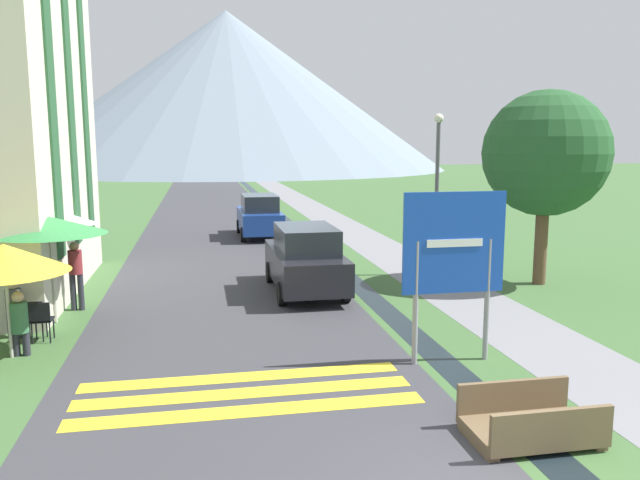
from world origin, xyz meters
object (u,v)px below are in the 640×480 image
(tree_by_path, at_px, (546,154))
(cafe_chair_middle, at_px, (28,304))
(road_sign, at_px, (454,255))
(cafe_chair_far_right, at_px, (48,288))
(parked_car_far, at_px, (259,216))
(person_standing_terrace, at_px, (76,271))
(cafe_chair_near_right, at_px, (34,317))
(cafe_chair_near_left, at_px, (41,318))
(parked_car_near, at_px, (305,259))
(cafe_umbrella_front_yellow, at_px, (4,259))
(footbridge, at_px, (531,424))
(person_seated_far, at_px, (14,305))
(cafe_umbrella_middle_green, at_px, (50,226))
(streetlamp, at_px, (437,180))
(person_seated_near, at_px, (19,320))
(cafe_umbrella_rear_white, at_px, (57,218))

(tree_by_path, bearing_deg, cafe_chair_middle, -172.56)
(road_sign, distance_m, cafe_chair_far_right, 9.92)
(parked_car_far, distance_m, person_standing_terrace, 12.20)
(cafe_chair_near_right, bearing_deg, cafe_chair_near_left, -19.28)
(person_standing_terrace, relative_size, tree_by_path, 0.31)
(parked_car_near, distance_m, cafe_umbrella_front_yellow, 7.58)
(footbridge, bearing_deg, road_sign, 87.65)
(cafe_chair_near_right, height_order, person_seated_far, person_seated_far)
(parked_car_near, bearing_deg, cafe_chair_near_right, -153.18)
(tree_by_path, bearing_deg, cafe_umbrella_front_yellow, -163.91)
(cafe_umbrella_front_yellow, bearing_deg, parked_car_far, 66.89)
(person_seated_far, distance_m, person_standing_terrace, 2.21)
(cafe_umbrella_middle_green, height_order, person_seated_far, cafe_umbrella_middle_green)
(cafe_chair_middle, distance_m, person_standing_terrace, 1.56)
(parked_car_near, bearing_deg, tree_by_path, -2.40)
(cafe_umbrella_front_yellow, xyz_separation_m, streetlamp, (10.60, 5.53, 1.00))
(cafe_chair_near_left, height_order, person_standing_terrace, person_standing_terrace)
(footbridge, height_order, parked_car_near, parked_car_near)
(parked_car_near, relative_size, person_standing_terrace, 2.53)
(footbridge, distance_m, cafe_chair_far_right, 11.71)
(parked_car_far, xyz_separation_m, person_standing_terrace, (-5.46, -10.91, 0.07))
(cafe_chair_near_right, relative_size, tree_by_path, 0.16)
(parked_car_far, distance_m, person_seated_far, 14.39)
(road_sign, relative_size, cafe_chair_near_right, 3.72)
(person_seated_near, height_order, streetlamp, streetlamp)
(cafe_chair_far_right, height_order, cafe_chair_middle, same)
(footbridge, bearing_deg, cafe_chair_middle, 139.49)
(cafe_umbrella_front_yellow, bearing_deg, cafe_chair_near_right, 78.45)
(cafe_chair_middle, xyz_separation_m, cafe_umbrella_rear_white, (0.11, 2.79, 1.58))
(parked_car_near, height_order, person_standing_terrace, parked_car_near)
(cafe_chair_near_left, height_order, cafe_chair_far_right, same)
(road_sign, bearing_deg, cafe_umbrella_front_yellow, 167.40)
(parked_car_near, height_order, cafe_chair_near_right, parked_car_near)
(person_seated_far, bearing_deg, cafe_umbrella_rear_white, 86.86)
(cafe_chair_middle, height_order, cafe_umbrella_front_yellow, cafe_umbrella_front_yellow)
(person_seated_far, bearing_deg, streetlamp, 21.33)
(road_sign, bearing_deg, person_standing_terrace, 145.55)
(parked_car_near, height_order, cafe_umbrella_front_yellow, cafe_umbrella_front_yellow)
(cafe_chair_near_left, distance_m, cafe_umbrella_front_yellow, 1.67)
(road_sign, xyz_separation_m, person_standing_terrace, (-7.45, 5.11, -1.04))
(cafe_chair_far_right, distance_m, person_standing_terrace, 0.91)
(cafe_chair_near_left, height_order, tree_by_path, tree_by_path)
(cafe_chair_near_left, bearing_deg, tree_by_path, 3.29)
(cafe_chair_near_right, distance_m, tree_by_path, 13.57)
(cafe_umbrella_middle_green, xyz_separation_m, person_standing_terrace, (0.28, 1.04, -1.23))
(cafe_chair_middle, bearing_deg, person_seated_near, -67.37)
(cafe_chair_near_right, bearing_deg, road_sign, -3.57)
(cafe_chair_near_left, distance_m, person_seated_near, 0.82)
(parked_car_near, relative_size, cafe_umbrella_middle_green, 1.74)
(cafe_chair_near_right, height_order, person_seated_near, person_seated_near)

